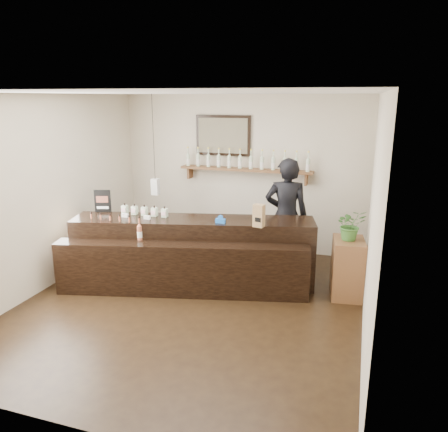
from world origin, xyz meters
The scene contains 10 objects.
ground centered at (0.00, 0.00, 0.00)m, with size 5.00×5.00×0.00m, color black.
room_shell centered at (0.00, 0.00, 1.70)m, with size 5.00×5.00×5.00m.
back_wall_decor centered at (-0.15, 2.37, 1.76)m, with size 2.66×0.96×1.69m.
counter centered at (-0.25, 0.57, 0.47)m, with size 3.64×1.78×1.17m.
promo_sign centered at (-1.73, 0.63, 1.18)m, with size 0.25×0.10×0.36m.
paper_bag centered at (0.78, 0.60, 1.16)m, with size 0.17×0.14×0.32m.
tape_dispenser centered at (0.21, 0.61, 1.05)m, with size 0.14×0.05×0.12m.
side_cabinet centered at (2.00, 0.91, 0.42)m, with size 0.49×0.63×0.84m.
potted_plant centered at (2.00, 0.91, 1.06)m, with size 0.39×0.34×0.44m, color #396D2B.
shopkeeper centered at (1.00, 1.55, 1.05)m, with size 0.76×0.50×2.10m, color black.
Camera 1 is at (2.11, -5.09, 2.75)m, focal length 35.00 mm.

